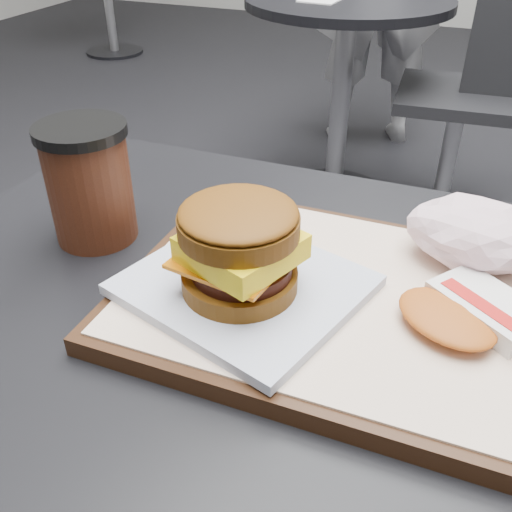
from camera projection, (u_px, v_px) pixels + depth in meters
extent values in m
cube|color=black|center=(285.00, 335.00, 0.52)|extent=(0.80, 0.60, 0.04)
cube|color=black|center=(338.00, 301.00, 0.51)|extent=(0.38, 0.28, 0.02)
cube|color=silver|center=(339.00, 292.00, 0.51)|extent=(0.36, 0.26, 0.00)
cube|color=white|center=(244.00, 285.00, 0.50)|extent=(0.23, 0.22, 0.01)
cylinder|color=#633A0E|center=(240.00, 279.00, 0.49)|extent=(0.13, 0.13, 0.02)
cylinder|color=black|center=(242.00, 266.00, 0.48)|extent=(0.11, 0.11, 0.01)
cube|color=#D06907|center=(236.00, 256.00, 0.48)|extent=(0.10, 0.10, 0.00)
cube|color=yellow|center=(241.00, 248.00, 0.47)|extent=(0.11, 0.11, 0.02)
cylinder|color=#62390E|center=(239.00, 225.00, 0.46)|extent=(0.13, 0.13, 0.02)
ellipsoid|color=brown|center=(238.00, 213.00, 0.45)|extent=(0.12, 0.12, 0.02)
cube|color=white|center=(487.00, 307.00, 0.47)|extent=(0.11, 0.10, 0.02)
cube|color=red|center=(489.00, 309.00, 0.46)|extent=(0.08, 0.06, 0.00)
ellipsoid|color=#CA6620|center=(447.00, 317.00, 0.46)|extent=(0.11, 0.10, 0.01)
cylinder|color=#3D1A0E|center=(90.00, 185.00, 0.59)|extent=(0.09, 0.09, 0.12)
cylinder|color=black|center=(80.00, 130.00, 0.55)|extent=(0.09, 0.09, 0.01)
cylinder|color=black|center=(332.00, 195.00, 2.31)|extent=(0.44, 0.44, 0.02)
cylinder|color=#A5A5AA|center=(340.00, 108.00, 2.11)|extent=(0.07, 0.07, 0.70)
cylinder|color=black|center=(349.00, 2.00, 1.90)|extent=(0.70, 0.70, 0.03)
cube|color=white|center=(320.00, 0.00, 1.84)|extent=(0.13, 0.13, 0.00)
cylinder|color=#B1B1B7|center=(448.00, 161.00, 2.08)|extent=(0.06, 0.06, 0.44)
cube|color=black|center=(461.00, 96.00, 1.95)|extent=(0.45, 0.45, 0.04)
cylinder|color=black|center=(115.00, 52.00, 4.13)|extent=(0.40, 0.40, 0.02)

